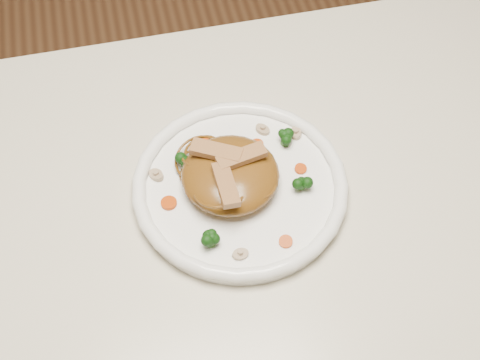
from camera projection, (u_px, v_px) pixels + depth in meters
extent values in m
cube|color=beige|center=(222.00, 236.00, 0.91)|extent=(1.20, 0.80, 0.04)
cylinder|color=brown|center=(428.00, 146.00, 1.48)|extent=(0.06, 0.06, 0.71)
cylinder|color=white|center=(240.00, 189.00, 0.92)|extent=(0.30, 0.30, 0.02)
ellipsoid|color=brown|center=(230.00, 175.00, 0.90)|extent=(0.17, 0.17, 0.04)
cube|color=#A2744C|center=(241.00, 157.00, 0.88)|extent=(0.07, 0.04, 0.01)
cube|color=#A2744C|center=(216.00, 151.00, 0.89)|extent=(0.07, 0.06, 0.01)
cube|color=#A2744C|center=(226.00, 185.00, 0.85)|extent=(0.03, 0.07, 0.01)
cylinder|color=#C74707|center=(257.00, 144.00, 0.96)|extent=(0.03, 0.03, 0.00)
cylinder|color=#C74707|center=(169.00, 203.00, 0.90)|extent=(0.03, 0.03, 0.00)
cylinder|color=#C74707|center=(301.00, 169.00, 0.93)|extent=(0.02, 0.02, 0.00)
cylinder|color=#C74707|center=(206.00, 141.00, 0.96)|extent=(0.02, 0.02, 0.00)
cylinder|color=#C74707|center=(286.00, 242.00, 0.86)|extent=(0.02, 0.02, 0.00)
cylinder|color=beige|center=(240.00, 254.00, 0.85)|extent=(0.02, 0.02, 0.01)
cylinder|color=beige|center=(296.00, 133.00, 0.97)|extent=(0.03, 0.03, 0.01)
cylinder|color=beige|center=(156.00, 175.00, 0.92)|extent=(0.03, 0.03, 0.01)
cylinder|color=beige|center=(263.00, 130.00, 0.97)|extent=(0.03, 0.03, 0.01)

